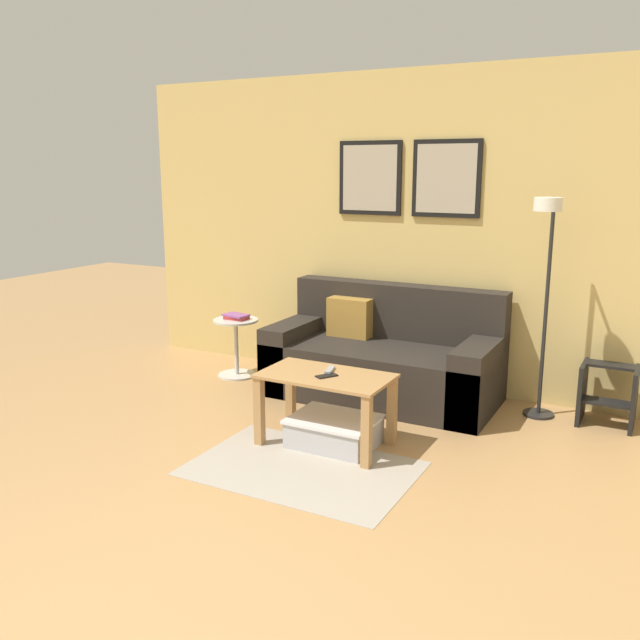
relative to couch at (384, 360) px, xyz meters
name	(u,v)px	position (x,y,z in m)	size (l,w,h in m)	color
wall_back	(436,232)	(0.25, 0.44, 0.99)	(5.60, 0.09, 2.55)	#D6B76B
area_rug	(302,468)	(0.09, -1.48, -0.29)	(1.34, 0.90, 0.01)	#A39989
couch	(384,360)	(0.00, 0.00, 0.00)	(1.78, 0.84, 0.87)	#28231E
coffee_table	(326,391)	(0.04, -1.08, 0.07)	(0.85, 0.48, 0.48)	#AD7F4C
storage_bin	(334,431)	(0.10, -1.06, -0.20)	(0.56, 0.44, 0.19)	#B2B2B7
floor_lamp	(546,270)	(1.19, 0.00, 0.80)	(0.22, 0.43, 1.60)	black
side_table	(236,342)	(-1.35, -0.10, 0.01)	(0.39, 0.39, 0.51)	silver
book_stack	(236,317)	(-1.35, -0.09, 0.23)	(0.23, 0.17, 0.04)	#B73333
remote_control	(330,370)	(0.04, -1.01, 0.19)	(0.04, 0.15, 0.02)	#99999E
cell_phone	(327,376)	(0.07, -1.11, 0.19)	(0.07, 0.14, 0.01)	black
step_stool	(608,393)	(1.64, 0.18, -0.07)	(0.37, 0.33, 0.43)	black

